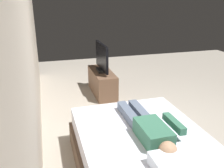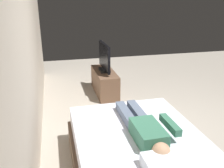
# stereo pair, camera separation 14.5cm
# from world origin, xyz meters

# --- Properties ---
(ground_plane) EXTENTS (10.00, 10.00, 0.00)m
(ground_plane) POSITION_xyz_m (0.00, 0.00, 0.00)
(ground_plane) COLOR #ADA393
(back_wall) EXTENTS (6.40, 0.10, 2.80)m
(back_wall) POSITION_xyz_m (0.40, 1.75, 1.40)
(back_wall) COLOR beige
(back_wall) RESTS_ON ground
(bed) EXTENTS (1.96, 1.48, 0.54)m
(bed) POSITION_xyz_m (-0.78, 0.57, 0.26)
(bed) COLOR brown
(bed) RESTS_ON ground
(person) EXTENTS (1.26, 0.46, 0.18)m
(person) POSITION_xyz_m (-0.75, 0.51, 0.62)
(person) COLOR #387056
(person) RESTS_ON bed
(remote) EXTENTS (0.15, 0.04, 0.02)m
(remote) POSITION_xyz_m (-0.60, 0.11, 0.55)
(remote) COLOR black
(remote) RESTS_ON bed
(tv_stand) EXTENTS (1.10, 0.40, 0.50)m
(tv_stand) POSITION_xyz_m (1.87, 0.41, 0.25)
(tv_stand) COLOR brown
(tv_stand) RESTS_ON ground
(tv) EXTENTS (0.88, 0.20, 0.59)m
(tv) POSITION_xyz_m (1.87, 0.41, 0.78)
(tv) COLOR black
(tv) RESTS_ON tv_stand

